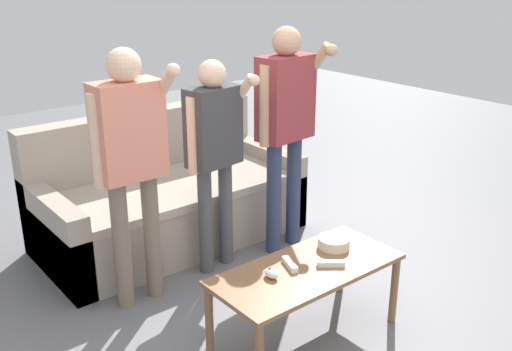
% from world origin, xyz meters
% --- Properties ---
extents(ground_plane, '(12.00, 12.00, 0.00)m').
position_xyz_m(ground_plane, '(0.00, 0.00, 0.00)').
color(ground_plane, slate).
extents(couch, '(1.89, 0.94, 0.91)m').
position_xyz_m(couch, '(-0.05, 1.46, 0.30)').
color(couch, '#9E9384').
rests_on(couch, ground).
extents(coffee_table, '(1.06, 0.48, 0.44)m').
position_xyz_m(coffee_table, '(-0.12, -0.11, 0.38)').
color(coffee_table, brown).
rests_on(coffee_table, ground).
extents(snack_bowl, '(0.18, 0.18, 0.06)m').
position_xyz_m(snack_bowl, '(0.16, -0.04, 0.47)').
color(snack_bowl, beige).
rests_on(snack_bowl, coffee_table).
extents(game_remote_nunchuk, '(0.06, 0.09, 0.05)m').
position_xyz_m(game_remote_nunchuk, '(-0.33, -0.08, 0.46)').
color(game_remote_nunchuk, white).
rests_on(game_remote_nunchuk, coffee_table).
extents(player_left, '(0.46, 0.33, 1.54)m').
position_xyz_m(player_left, '(-0.64, 0.80, 0.97)').
color(player_left, '#756656').
rests_on(player_left, ground).
extents(player_center, '(0.44, 0.31, 1.41)m').
position_xyz_m(player_center, '(-0.03, 0.85, 0.89)').
color(player_center, '#47474C').
rests_on(player_center, ground).
extents(player_right, '(0.49, 0.36, 1.58)m').
position_xyz_m(player_right, '(0.51, 0.78, 0.99)').
color(player_right, '#2D3856').
rests_on(player_right, ground).
extents(game_remote_wand_near, '(0.09, 0.15, 0.03)m').
position_xyz_m(game_remote_wand_near, '(-0.18, -0.05, 0.45)').
color(game_remote_wand_near, white).
rests_on(game_remote_wand_near, coffee_table).
extents(game_remote_wand_far, '(0.14, 0.12, 0.03)m').
position_xyz_m(game_remote_wand_far, '(-0.01, -0.19, 0.45)').
color(game_remote_wand_far, white).
rests_on(game_remote_wand_far, coffee_table).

